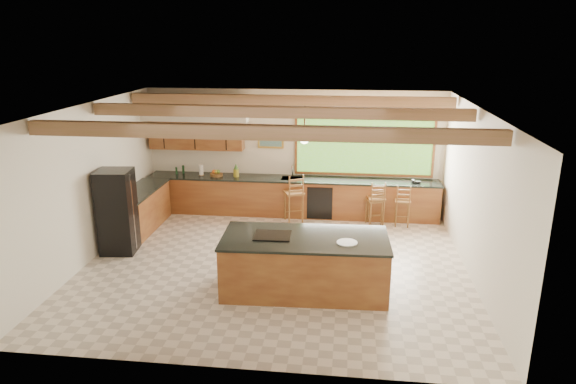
# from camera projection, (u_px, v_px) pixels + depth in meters

# --- Properties ---
(ground) EXTENTS (7.20, 7.20, 0.00)m
(ground) POSITION_uv_depth(u_px,v_px,m) (275.00, 264.00, 9.86)
(ground) COLOR beige
(ground) RESTS_ON ground
(room_shell) EXTENTS (7.27, 6.54, 3.02)m
(room_shell) POSITION_uv_depth(u_px,v_px,m) (270.00, 144.00, 9.85)
(room_shell) COLOR beige
(room_shell) RESTS_ON ground
(counter_run) EXTENTS (7.12, 3.10, 1.25)m
(counter_run) POSITION_uv_depth(u_px,v_px,m) (256.00, 200.00, 12.20)
(counter_run) COLOR brown
(counter_run) RESTS_ON ground
(island) EXTENTS (2.84, 1.41, 1.00)m
(island) POSITION_uv_depth(u_px,v_px,m) (305.00, 263.00, 8.75)
(island) COLOR brown
(island) RESTS_ON ground
(refrigerator) EXTENTS (0.73, 0.71, 1.70)m
(refrigerator) POSITION_uv_depth(u_px,v_px,m) (117.00, 212.00, 10.23)
(refrigerator) COLOR black
(refrigerator) RESTS_ON ground
(bar_stool_a) EXTENTS (0.55, 0.55, 1.16)m
(bar_stool_a) POSITION_uv_depth(u_px,v_px,m) (294.00, 194.00, 11.91)
(bar_stool_a) COLOR brown
(bar_stool_a) RESTS_ON ground
(bar_stool_b) EXTENTS (0.44, 0.44, 0.95)m
(bar_stool_b) POSITION_uv_depth(u_px,v_px,m) (374.00, 202.00, 11.75)
(bar_stool_b) COLOR brown
(bar_stool_b) RESTS_ON ground
(bar_stool_c) EXTENTS (0.43, 0.43, 1.06)m
(bar_stool_c) POSITION_uv_depth(u_px,v_px,m) (377.00, 199.00, 11.72)
(bar_stool_c) COLOR brown
(bar_stool_c) RESTS_ON ground
(bar_stool_d) EXTENTS (0.37, 0.37, 0.99)m
(bar_stool_d) POSITION_uv_depth(u_px,v_px,m) (403.00, 202.00, 11.67)
(bar_stool_d) COLOR brown
(bar_stool_d) RESTS_ON ground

